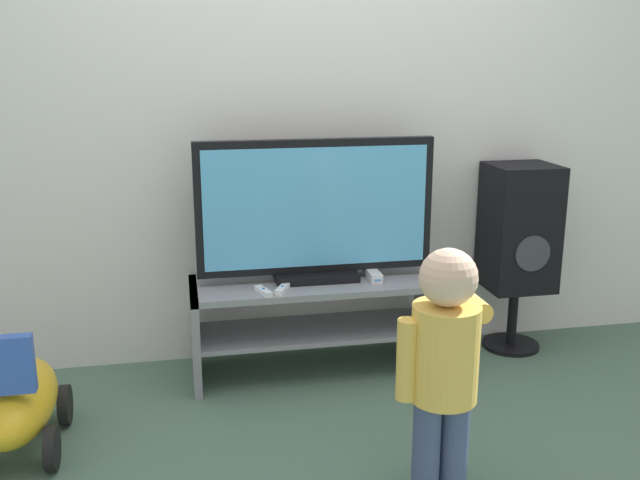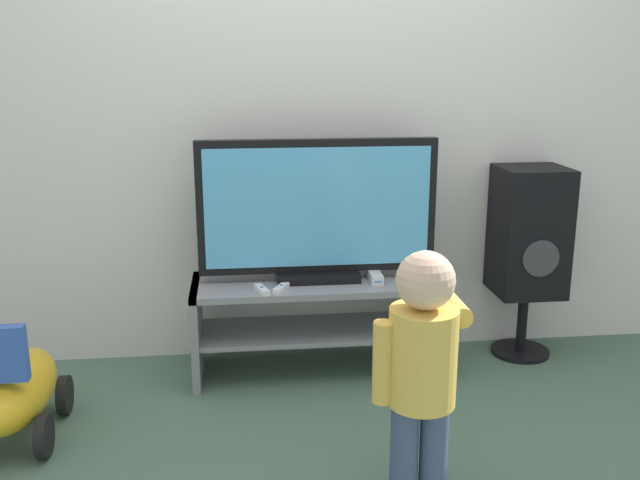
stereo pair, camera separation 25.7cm
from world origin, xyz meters
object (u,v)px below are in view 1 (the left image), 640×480
at_px(television, 316,212).
at_px(remote_primary, 263,291).
at_px(game_console, 372,274).
at_px(ride_on_toy, 18,402).
at_px(remote_secondary, 282,289).
at_px(speaker_tower, 519,231).
at_px(child, 444,353).

height_order(television, remote_primary, television).
distance_m(television, game_console, 0.40).
height_order(game_console, ride_on_toy, ride_on_toy).
bearing_deg(remote_secondary, speaker_tower, 9.42).
bearing_deg(game_console, ride_on_toy, -162.91).
bearing_deg(speaker_tower, child, -125.92).
relative_size(television, speaker_tower, 1.15).
bearing_deg(child, remote_primary, 118.31).
relative_size(remote_primary, speaker_tower, 0.14).
bearing_deg(child, television, 101.88).
bearing_deg(remote_secondary, television, 38.54).
height_order(remote_primary, speaker_tower, speaker_tower).
height_order(child, speaker_tower, speaker_tower).
distance_m(remote_primary, speaker_tower, 1.34).
relative_size(remote_secondary, ride_on_toy, 0.21).
xyz_separation_m(child, speaker_tower, (0.82, 1.14, 0.10)).
xyz_separation_m(game_console, child, (-0.04, -1.04, 0.05)).
distance_m(television, speaker_tower, 1.06).
distance_m(child, ride_on_toy, 1.62).
relative_size(remote_primary, remote_secondary, 1.02).
relative_size(remote_secondary, speaker_tower, 0.14).
height_order(television, child, television).
bearing_deg(speaker_tower, ride_on_toy, -166.30).
height_order(speaker_tower, ride_on_toy, speaker_tower).
bearing_deg(game_console, television, 172.63).
distance_m(remote_primary, ride_on_toy, 1.08).
relative_size(game_console, ride_on_toy, 0.32).
height_order(game_console, remote_primary, game_console).
height_order(remote_secondary, ride_on_toy, ride_on_toy).
height_order(game_console, remote_secondary, game_console).
height_order(game_console, speaker_tower, speaker_tower).
distance_m(game_console, speaker_tower, 0.80).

